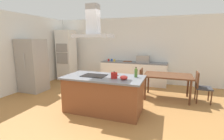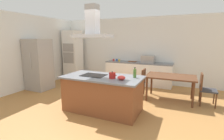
# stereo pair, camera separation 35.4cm
# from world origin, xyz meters

# --- Properties ---
(ground) EXTENTS (16.00, 16.00, 0.00)m
(ground) POSITION_xyz_m (0.00, 1.50, 0.00)
(ground) COLOR #AD753D
(wall_back) EXTENTS (7.20, 0.10, 2.70)m
(wall_back) POSITION_xyz_m (0.00, 3.25, 1.35)
(wall_back) COLOR white
(wall_back) RESTS_ON ground
(wall_left) EXTENTS (0.10, 8.80, 2.70)m
(wall_left) POSITION_xyz_m (-3.45, 1.00, 1.35)
(wall_left) COLOR white
(wall_left) RESTS_ON ground
(kitchen_island) EXTENTS (1.99, 1.03, 0.90)m
(kitchen_island) POSITION_xyz_m (0.00, 0.00, 0.45)
(kitchen_island) COLOR brown
(kitchen_island) RESTS_ON ground
(cooktop) EXTENTS (0.60, 0.44, 0.01)m
(cooktop) POSITION_xyz_m (-0.26, 0.00, 0.91)
(cooktop) COLOR black
(cooktop) RESTS_ON kitchen_island
(tea_kettle) EXTENTS (0.21, 0.16, 0.17)m
(tea_kettle) POSITION_xyz_m (0.31, -0.09, 0.97)
(tea_kettle) COLOR #B21E19
(tea_kettle) RESTS_ON kitchen_island
(olive_oil_bottle) EXTENTS (0.08, 0.08, 0.25)m
(olive_oil_bottle) POSITION_xyz_m (0.77, 0.20, 1.01)
(olive_oil_bottle) COLOR #47722D
(olive_oil_bottle) RESTS_ON kitchen_island
(mixing_bowl) EXTENTS (0.18, 0.18, 0.10)m
(mixing_bowl) POSITION_xyz_m (0.56, -0.15, 0.95)
(mixing_bowl) COLOR red
(mixing_bowl) RESTS_ON kitchen_island
(back_counter) EXTENTS (2.67, 0.62, 0.90)m
(back_counter) POSITION_xyz_m (0.14, 2.88, 0.45)
(back_counter) COLOR white
(back_counter) RESTS_ON ground
(countertop_microwave) EXTENTS (0.50, 0.38, 0.28)m
(countertop_microwave) POSITION_xyz_m (0.52, 2.88, 1.04)
(countertop_microwave) COLOR #9E9993
(countertop_microwave) RESTS_ON back_counter
(coffee_mug_red) EXTENTS (0.08, 0.08, 0.09)m
(coffee_mug_red) POSITION_xyz_m (-0.93, 2.83, 0.95)
(coffee_mug_red) COLOR red
(coffee_mug_red) RESTS_ON back_counter
(coffee_mug_blue) EXTENTS (0.08, 0.08, 0.09)m
(coffee_mug_blue) POSITION_xyz_m (-0.81, 2.91, 0.95)
(coffee_mug_blue) COLOR #2D56B2
(coffee_mug_blue) RESTS_ON back_counter
(coffee_mug_yellow) EXTENTS (0.08, 0.08, 0.09)m
(coffee_mug_yellow) POSITION_xyz_m (-0.66, 2.80, 0.95)
(coffee_mug_yellow) COLOR gold
(coffee_mug_yellow) RESTS_ON back_counter
(cutting_board) EXTENTS (0.34, 0.24, 0.02)m
(cutting_board) POSITION_xyz_m (-0.13, 2.93, 0.91)
(cutting_board) COLOR brown
(cutting_board) RESTS_ON back_counter
(wall_oven_stack) EXTENTS (0.70, 0.66, 2.20)m
(wall_oven_stack) POSITION_xyz_m (-2.90, 2.65, 1.10)
(wall_oven_stack) COLOR white
(wall_oven_stack) RESTS_ON ground
(refrigerator) EXTENTS (0.80, 0.73, 1.82)m
(refrigerator) POSITION_xyz_m (-2.98, 0.73, 0.91)
(refrigerator) COLOR #9E9993
(refrigerator) RESTS_ON ground
(dining_table) EXTENTS (1.40, 0.90, 0.75)m
(dining_table) POSITION_xyz_m (1.51, 1.49, 0.67)
(dining_table) COLOR #59331E
(dining_table) RESTS_ON ground
(chair_at_left_end) EXTENTS (0.42, 0.42, 0.89)m
(chair_at_left_end) POSITION_xyz_m (0.59, 1.49, 0.51)
(chair_at_left_end) COLOR #333338
(chair_at_left_end) RESTS_ON ground
(chair_at_right_end) EXTENTS (0.42, 0.42, 0.89)m
(chair_at_right_end) POSITION_xyz_m (2.42, 1.49, 0.51)
(chair_at_right_end) COLOR #333338
(chair_at_right_end) RESTS_ON ground
(range_hood) EXTENTS (0.90, 0.55, 0.78)m
(range_hood) POSITION_xyz_m (-0.26, 0.00, 2.10)
(range_hood) COLOR #ADADB2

